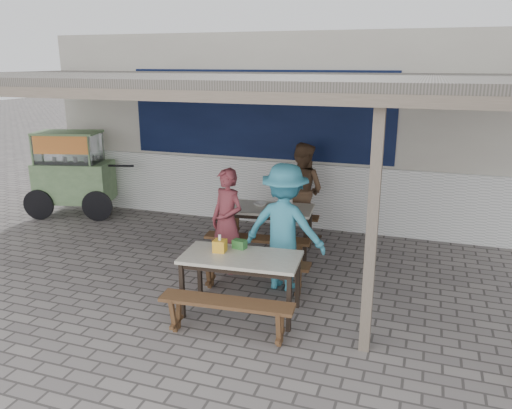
{
  "coord_description": "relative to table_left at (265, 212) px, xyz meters",
  "views": [
    {
      "loc": [
        2.79,
        -5.77,
        2.99
      ],
      "look_at": [
        0.49,
        0.9,
        0.96
      ],
      "focal_mm": 35.0,
      "sensor_mm": 36.0,
      "label": 1
    }
  ],
  "objects": [
    {
      "name": "patron_street_side",
      "position": [
        -0.28,
        -0.92,
        0.1
      ],
      "size": [
        0.66,
        0.56,
        1.54
      ],
      "primitive_type": "imported",
      "rotation": [
        0.0,
        0.0,
        -0.41
      ],
      "color": "brown",
      "rests_on": "ground"
    },
    {
      "name": "donation_box",
      "position": [
        0.26,
        -1.84,
        0.13
      ],
      "size": [
        0.18,
        0.14,
        0.11
      ],
      "primitive_type": "cube",
      "rotation": [
        0.0,
        0.0,
        -0.17
      ],
      "color": "#316F31",
      "rests_on": "table_right"
    },
    {
      "name": "patron_right_table",
      "position": [
        0.65,
        -1.19,
        0.19
      ],
      "size": [
        1.16,
        0.73,
        1.73
      ],
      "primitive_type": "imported",
      "rotation": [
        0.0,
        0.0,
        3.06
      ],
      "color": "teal",
      "rests_on": "ground"
    },
    {
      "name": "tissue_box",
      "position": [
        0.07,
        -2.02,
        0.15
      ],
      "size": [
        0.16,
        0.16,
        0.15
      ],
      "primitive_type": "cube",
      "rotation": [
        0.0,
        0.0,
        0.09
      ],
      "color": "gold",
      "rests_on": "table_right"
    },
    {
      "name": "condiment_bowl",
      "position": [
        -0.11,
        0.06,
        0.1
      ],
      "size": [
        0.24,
        0.24,
        0.05
      ],
      "primitive_type": "imported",
      "rotation": [
        0.0,
        0.0,
        -0.18
      ],
      "color": "white",
      "rests_on": "table_left"
    },
    {
      "name": "condiment_jar",
      "position": [
        0.33,
        0.29,
        0.12
      ],
      "size": [
        0.08,
        0.08,
        0.09
      ],
      "primitive_type": "cylinder",
      "color": "silver",
      "rests_on": "table_left"
    },
    {
      "name": "bench_left_wall",
      "position": [
        -0.06,
        0.59,
        -0.33
      ],
      "size": [
        1.62,
        0.45,
        0.45
      ],
      "rotation": [
        0.0,
        0.0,
        0.11
      ],
      "color": "brown",
      "rests_on": "ground"
    },
    {
      "name": "bench_right_wall",
      "position": [
        0.31,
        -1.47,
        -0.33
      ],
      "size": [
        1.53,
        0.41,
        0.45
      ],
      "rotation": [
        0.0,
        0.0,
        0.08
      ],
      "color": "brown",
      "rests_on": "ground"
    },
    {
      "name": "bench_right_street",
      "position": [
        0.41,
        -2.66,
        -0.33
      ],
      "size": [
        1.53,
        0.41,
        0.45
      ],
      "rotation": [
        0.0,
        0.0,
        0.08
      ],
      "color": "brown",
      "rests_on": "ground"
    },
    {
      "name": "warung_roof",
      "position": [
        -0.43,
        -0.6,
        2.04
      ],
      "size": [
        9.0,
        4.21,
        2.81
      ],
      "color": "#5E5750",
      "rests_on": "ground"
    },
    {
      "name": "table_right",
      "position": [
        0.36,
        -2.07,
        -0.0
      ],
      "size": [
        1.47,
        0.83,
        0.75
      ],
      "rotation": [
        0.0,
        0.0,
        0.08
      ],
      "color": "beige",
      "rests_on": "ground"
    },
    {
      "name": "ground",
      "position": [
        -0.45,
        -1.5,
        -0.67
      ],
      "size": [
        60.0,
        60.0,
        0.0
      ],
      "primitive_type": "plane",
      "color": "slate",
      "rests_on": "ground"
    },
    {
      "name": "bench_left_street",
      "position": [
        0.06,
        -0.59,
        -0.33
      ],
      "size": [
        1.62,
        0.45,
        0.45
      ],
      "rotation": [
        0.0,
        0.0,
        0.11
      ],
      "color": "brown",
      "rests_on": "ground"
    },
    {
      "name": "patron_wall_side",
      "position": [
        0.37,
        0.91,
        0.16
      ],
      "size": [
        0.98,
        0.87,
        1.67
      ],
      "primitive_type": "imported",
      "rotation": [
        0.0,
        0.0,
        2.79
      ],
      "color": "brown",
      "rests_on": "ground"
    },
    {
      "name": "back_wall",
      "position": [
        -0.45,
        2.08,
        1.05
      ],
      "size": [
        9.0,
        1.28,
        3.5
      ],
      "color": "beige",
      "rests_on": "ground"
    },
    {
      "name": "table_left",
      "position": [
        0.0,
        0.0,
        0.0
      ],
      "size": [
        1.57,
        0.9,
        0.75
      ],
      "rotation": [
        0.0,
        0.0,
        0.11
      ],
      "color": "beige",
      "rests_on": "ground"
    },
    {
      "name": "vendor_cart",
      "position": [
        -4.26,
        0.7,
        0.24
      ],
      "size": [
        1.99,
        1.18,
        1.68
      ],
      "rotation": [
        0.0,
        0.0,
        0.25
      ],
      "color": "#82A76F",
      "rests_on": "ground"
    }
  ]
}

